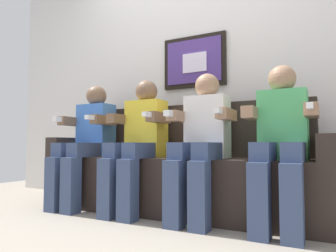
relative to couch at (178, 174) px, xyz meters
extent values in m
plane|color=#9E9384|center=(0.00, -0.33, -0.31)|extent=(6.21, 6.21, 0.00)
cube|color=silver|center=(0.00, 0.44, 0.99)|extent=(4.78, 0.05, 2.60)
cube|color=black|center=(-0.02, 0.40, 1.04)|extent=(0.63, 0.03, 0.50)
cube|color=#4C337F|center=(-0.02, 0.38, 1.04)|extent=(0.55, 0.02, 0.42)
cube|color=silver|center=(0.00, 0.37, 1.02)|extent=(0.24, 0.02, 0.18)
cube|color=#2D231E|center=(0.00, -0.04, -0.09)|extent=(2.10, 0.58, 0.45)
cube|color=#2D231E|center=(0.00, 0.18, 0.36)|extent=(2.10, 0.14, 0.45)
cube|color=#2D231E|center=(-1.12, -0.04, 0.00)|extent=(0.14, 0.58, 0.62)
cube|color=#2D231E|center=(1.12, -0.04, 0.00)|extent=(0.14, 0.58, 0.62)
cube|color=#3F72CC|center=(-0.84, -0.05, 0.38)|extent=(0.32, 0.20, 0.48)
sphere|color=brown|center=(-0.84, -0.05, 0.70)|extent=(0.19, 0.19, 0.19)
cube|color=#38476B|center=(-0.93, -0.25, 0.20)|extent=(0.12, 0.40, 0.12)
cube|color=#38476B|center=(-0.75, -0.25, 0.20)|extent=(0.12, 0.40, 0.12)
cube|color=#38476B|center=(-0.93, -0.45, -0.09)|extent=(0.12, 0.12, 0.45)
cube|color=#38476B|center=(-0.75, -0.45, -0.09)|extent=(0.12, 0.12, 0.45)
cube|color=brown|center=(-1.03, -0.17, 0.46)|extent=(0.08, 0.28, 0.08)
cube|color=brown|center=(-0.65, -0.17, 0.46)|extent=(0.08, 0.28, 0.08)
cube|color=white|center=(-0.65, -0.33, 0.47)|extent=(0.04, 0.13, 0.04)
cube|color=white|center=(-1.03, -0.33, 0.47)|extent=(0.04, 0.10, 0.04)
cube|color=yellow|center=(-0.28, -0.05, 0.38)|extent=(0.32, 0.20, 0.48)
sphere|color=brown|center=(-0.28, -0.05, 0.70)|extent=(0.19, 0.19, 0.19)
cube|color=#38476B|center=(-0.37, -0.25, 0.20)|extent=(0.12, 0.40, 0.12)
cube|color=#38476B|center=(-0.19, -0.25, 0.20)|extent=(0.12, 0.40, 0.12)
cube|color=#38476B|center=(-0.37, -0.45, -0.09)|extent=(0.12, 0.12, 0.45)
cube|color=#38476B|center=(-0.19, -0.45, -0.09)|extent=(0.12, 0.12, 0.45)
cube|color=brown|center=(-0.47, -0.17, 0.46)|extent=(0.08, 0.28, 0.08)
cube|color=brown|center=(-0.09, -0.17, 0.46)|extent=(0.08, 0.28, 0.08)
cube|color=white|center=(-0.09, -0.33, 0.47)|extent=(0.04, 0.13, 0.04)
cube|color=white|center=(0.28, -0.05, 0.38)|extent=(0.32, 0.20, 0.48)
sphere|color=#9E7556|center=(0.28, -0.05, 0.70)|extent=(0.19, 0.19, 0.19)
cube|color=#38476B|center=(0.19, -0.25, 0.20)|extent=(0.12, 0.40, 0.12)
cube|color=#38476B|center=(0.37, -0.25, 0.20)|extent=(0.12, 0.40, 0.12)
cube|color=#38476B|center=(0.19, -0.45, -0.09)|extent=(0.12, 0.12, 0.45)
cube|color=#38476B|center=(0.37, -0.45, -0.09)|extent=(0.12, 0.12, 0.45)
cube|color=#9E7556|center=(0.09, -0.17, 0.46)|extent=(0.08, 0.28, 0.08)
cube|color=#9E7556|center=(0.47, -0.17, 0.46)|extent=(0.08, 0.28, 0.08)
cube|color=white|center=(0.47, -0.33, 0.47)|extent=(0.04, 0.13, 0.04)
cube|color=white|center=(0.09, -0.33, 0.47)|extent=(0.04, 0.10, 0.04)
cube|color=#4CB266|center=(0.84, -0.05, 0.38)|extent=(0.32, 0.20, 0.48)
sphere|color=#9E7556|center=(0.84, -0.05, 0.70)|extent=(0.19, 0.19, 0.19)
cube|color=#38476B|center=(0.75, -0.25, 0.20)|extent=(0.12, 0.40, 0.12)
cube|color=#38476B|center=(0.93, -0.25, 0.20)|extent=(0.12, 0.40, 0.12)
cube|color=#38476B|center=(0.75, -0.45, -0.09)|extent=(0.12, 0.12, 0.45)
cube|color=#38476B|center=(0.93, -0.45, -0.09)|extent=(0.12, 0.12, 0.45)
cube|color=#9E7556|center=(0.65, -0.17, 0.46)|extent=(0.08, 0.28, 0.08)
cube|color=#9E7556|center=(1.03, -0.17, 0.46)|extent=(0.08, 0.28, 0.08)
cube|color=white|center=(1.03, -0.33, 0.47)|extent=(0.04, 0.13, 0.04)
camera|label=1|loc=(1.13, -2.34, 0.24)|focal=33.45mm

